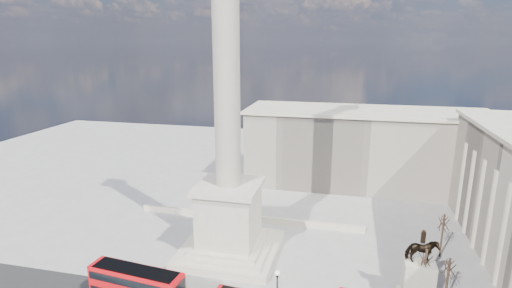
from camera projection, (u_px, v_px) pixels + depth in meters
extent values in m
plane|color=#999791|center=(219.00, 270.00, 55.15)|extent=(180.00, 180.00, 0.00)
cube|color=beige|center=(230.00, 249.00, 59.74)|extent=(14.00, 14.00, 1.00)
cube|color=beige|center=(230.00, 244.00, 59.55)|extent=(12.00, 12.00, 0.50)
cube|color=beige|center=(230.00, 241.00, 59.43)|extent=(10.00, 10.00, 0.50)
cube|color=beige|center=(229.00, 215.00, 58.37)|extent=(8.00, 8.00, 8.00)
cube|color=beige|center=(229.00, 187.00, 57.27)|extent=(9.00, 9.00, 0.80)
cylinder|color=#9E9483|center=(226.00, 63.00, 52.94)|extent=(3.60, 3.60, 34.00)
cube|color=beige|center=(248.00, 218.00, 70.10)|extent=(40.00, 0.60, 1.10)
cube|color=#BAAE99|center=(364.00, 149.00, 86.45)|extent=(50.00, 16.00, 16.00)
cube|color=beige|center=(367.00, 111.00, 84.38)|extent=(51.00, 17.00, 0.60)
cube|color=red|center=(137.00, 286.00, 47.25)|extent=(11.98, 3.95, 4.33)
cube|color=black|center=(136.00, 277.00, 46.96)|extent=(11.52, 3.96, 0.96)
cube|color=black|center=(135.00, 269.00, 46.70)|extent=(10.78, 3.55, 0.06)
cylinder|color=black|center=(277.00, 276.00, 43.71)|extent=(0.29, 0.29, 0.29)
sphere|color=silver|center=(277.00, 273.00, 43.62)|extent=(0.54, 0.54, 0.54)
cube|color=beige|center=(418.00, 281.00, 48.34)|extent=(3.60, 2.48, 4.96)
imported|color=black|center=(422.00, 251.00, 47.34)|extent=(3.82, 2.20, 3.04)
cylinder|color=black|center=(423.00, 237.00, 46.89)|extent=(0.56, 0.56, 1.35)
sphere|color=black|center=(424.00, 232.00, 46.70)|extent=(0.41, 0.41, 0.41)
cylinder|color=#332319|center=(424.00, 276.00, 47.62)|extent=(0.28, 0.28, 6.97)
cylinder|color=#332319|center=(447.00, 282.00, 47.16)|extent=(0.28, 0.28, 6.16)
cylinder|color=#332319|center=(442.00, 236.00, 57.76)|extent=(0.29, 0.29, 6.71)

